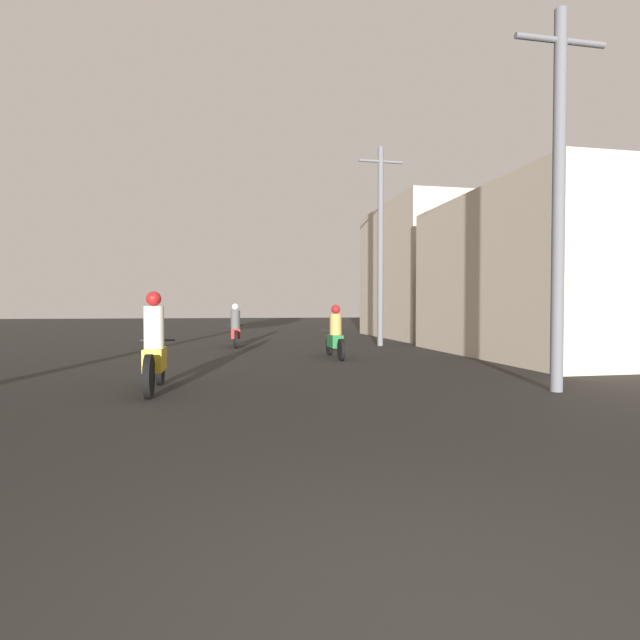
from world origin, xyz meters
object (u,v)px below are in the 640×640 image
(motorcycle_yellow, at_px, (155,351))
(motorcycle_red, at_px, (235,329))
(building_right_far, at_px, (442,273))
(motorcycle_green, at_px, (335,336))
(building_right_near, at_px, (558,276))
(utility_pole_far, at_px, (380,242))
(utility_pole_near, at_px, (559,192))

(motorcycle_yellow, distance_m, motorcycle_red, 9.03)
(motorcycle_red, relative_size, building_right_far, 0.27)
(motorcycle_green, xyz_separation_m, building_right_near, (6.35, -0.56, 1.68))
(motorcycle_red, relative_size, building_right_near, 0.26)
(motorcycle_yellow, xyz_separation_m, building_right_far, (10.90, 12.73, 2.29))
(motorcycle_yellow, xyz_separation_m, motorcycle_red, (1.52, 8.90, -0.05))
(building_right_near, bearing_deg, motorcycle_green, 174.97)
(building_right_far, bearing_deg, utility_pole_far, -134.84)
(motorcycle_yellow, relative_size, utility_pole_far, 0.29)
(motorcycle_red, xyz_separation_m, utility_pole_near, (4.94, -10.20, 2.64))
(motorcycle_yellow, bearing_deg, building_right_near, 19.75)
(building_right_near, height_order, utility_pole_far, utility_pole_far)
(building_right_far, bearing_deg, motorcycle_red, -157.84)
(utility_pole_near, bearing_deg, motorcycle_red, 115.84)
(motorcycle_yellow, height_order, utility_pole_near, utility_pole_near)
(motorcycle_yellow, height_order, building_right_near, building_right_near)
(motorcycle_yellow, distance_m, utility_pole_far, 11.05)
(motorcycle_yellow, distance_m, utility_pole_near, 7.08)
(building_right_near, distance_m, building_right_far, 8.69)
(motorcycle_yellow, bearing_deg, motorcycle_red, 78.74)
(motorcycle_red, height_order, utility_pole_near, utility_pole_near)
(motorcycle_green, xyz_separation_m, utility_pole_far, (2.48, 3.73, 3.07))
(motorcycle_red, distance_m, utility_pole_far, 5.92)
(motorcycle_green, bearing_deg, motorcycle_red, 116.95)
(motorcycle_red, bearing_deg, utility_pole_near, -71.33)
(motorcycle_green, bearing_deg, utility_pole_far, 52.31)
(building_right_far, bearing_deg, utility_pole_near, -107.59)
(utility_pole_near, height_order, utility_pole_far, utility_pole_far)
(motorcycle_red, relative_size, utility_pole_near, 0.32)
(building_right_near, bearing_deg, building_right_far, 86.95)
(motorcycle_yellow, bearing_deg, building_right_far, 47.84)
(motorcycle_red, height_order, building_right_far, building_right_far)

